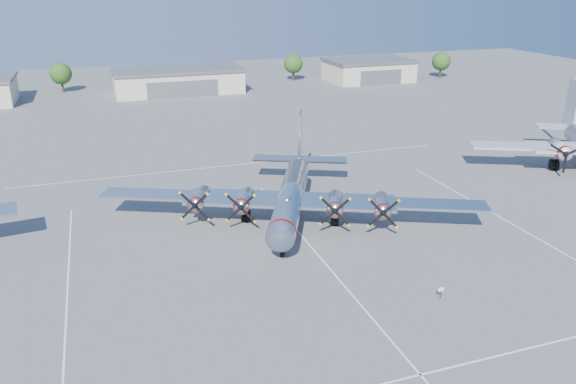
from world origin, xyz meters
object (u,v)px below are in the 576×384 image
object	(u,v)px
hangar_east	(368,70)
tree_east	(293,64)
tree_west	(61,74)
info_placard	(441,291)
tree_far_east	(441,61)
main_bomber_b29	(292,217)
hangar_center	(178,80)

from	to	relation	value
hangar_east	tree_east	world-z (taller)	tree_east
tree_west	info_placard	size ratio (longest dim) A/B	6.72
tree_far_east	main_bomber_b29	bearing A→B (deg)	-132.04
hangar_east	tree_far_east	world-z (taller)	tree_far_east
hangar_east	tree_far_east	xyz separation A→B (m)	(20.00, -1.96, 1.51)
tree_far_east	main_bomber_b29	distance (m)	100.61
hangar_center	tree_west	size ratio (longest dim) A/B	4.31
hangar_east	hangar_center	bearing A→B (deg)	-180.00
tree_west	info_placard	xyz separation A→B (m)	(31.52, -104.31, -3.53)
hangar_east	tree_east	size ratio (longest dim) A/B	3.10
tree_west	info_placard	distance (m)	109.02
hangar_center	tree_west	bearing A→B (deg)	162.18
info_placard	tree_far_east	bearing A→B (deg)	55.63
tree_west	info_placard	world-z (taller)	tree_west
tree_west	info_placard	bearing A→B (deg)	-73.18
tree_far_east	main_bomber_b29	world-z (taller)	tree_far_east
hangar_east	tree_east	distance (m)	19.04
tree_west	main_bomber_b29	bearing A→B (deg)	-73.12
hangar_center	hangar_east	distance (m)	48.00
hangar_center	tree_west	distance (m)	26.30
tree_east	main_bomber_b29	world-z (taller)	tree_east
hangar_center	info_placard	xyz separation A→B (m)	(6.52, -96.27, -2.02)
hangar_east	tree_far_east	bearing A→B (deg)	-5.61
hangar_east	main_bomber_b29	size ratio (longest dim) A/B	0.52
tree_west	tree_far_east	world-z (taller)	same
main_bomber_b29	tree_east	bearing A→B (deg)	95.00
tree_west	tree_east	distance (m)	55.04
hangar_center	tree_east	size ratio (longest dim) A/B	4.31
main_bomber_b29	info_placard	distance (m)	20.52
hangar_center	tree_far_east	xyz separation A→B (m)	(68.00, -1.96, 1.51)
tree_east	hangar_center	bearing A→B (deg)	-168.62
tree_east	info_placard	size ratio (longest dim) A/B	6.72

